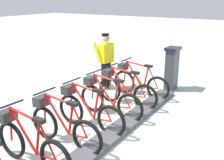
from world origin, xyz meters
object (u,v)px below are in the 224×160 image
object	(u,v)px
bike_docked_1	(124,89)
bike_docked_3	(87,110)
bike_docked_5	(29,143)
payment_kiosk	(172,68)
worker_near_rack	(106,59)
bike_docked_4	(62,124)
bike_docked_0	(138,81)
bike_docked_2	(108,99)

from	to	relation	value
bike_docked_1	bike_docked_3	bearing A→B (deg)	90.00
bike_docked_5	bike_docked_3	bearing A→B (deg)	-90.00
payment_kiosk	bike_docked_3	bearing A→B (deg)	80.34
payment_kiosk	worker_near_rack	bearing A→B (deg)	29.80
payment_kiosk	bike_docked_4	bearing A→B (deg)	82.12
bike_docked_0	bike_docked_4	bearing A→B (deg)	90.00
bike_docked_3	worker_near_rack	world-z (taller)	worker_near_rack
bike_docked_2	bike_docked_3	bearing A→B (deg)	90.00
payment_kiosk	bike_docked_5	distance (m)	4.95
bike_docked_2	worker_near_rack	size ratio (longest dim) A/B	1.04
bike_docked_3	bike_docked_5	bearing A→B (deg)	90.00
payment_kiosk	worker_near_rack	distance (m)	1.96
bike_docked_0	bike_docked_1	distance (m)	0.78
bike_docked_3	bike_docked_5	distance (m)	1.55
payment_kiosk	worker_near_rack	xyz separation A→B (m)	(1.69, 0.97, 0.24)
payment_kiosk	bike_docked_3	world-z (taller)	payment_kiosk
bike_docked_3	payment_kiosk	bearing A→B (deg)	-99.66
bike_docked_4	bike_docked_5	xyz separation A→B (m)	(0.00, 0.78, 0.00)
bike_docked_1	worker_near_rack	distance (m)	1.48
bike_docked_5	bike_docked_0	bearing A→B (deg)	-90.00
payment_kiosk	bike_docked_1	bearing A→B (deg)	72.44
payment_kiosk	bike_docked_5	world-z (taller)	payment_kiosk
worker_near_rack	bike_docked_4	bearing A→B (deg)	109.43
bike_docked_1	bike_docked_5	distance (m)	3.10
payment_kiosk	bike_docked_1	distance (m)	1.91
bike_docked_2	bike_docked_5	world-z (taller)	same
bike_docked_2	worker_near_rack	xyz separation A→B (m)	(1.12, -1.62, 0.48)
bike_docked_0	bike_docked_2	distance (m)	1.55
bike_docked_0	bike_docked_3	world-z (taller)	same
worker_near_rack	payment_kiosk	bearing A→B (deg)	-150.20
payment_kiosk	bike_docked_1	world-z (taller)	payment_kiosk
payment_kiosk	bike_docked_2	bearing A→B (deg)	77.51
bike_docked_0	bike_docked_2	world-z (taller)	same
payment_kiosk	worker_near_rack	size ratio (longest dim) A/B	0.77
bike_docked_1	worker_near_rack	size ratio (longest dim) A/B	1.04
payment_kiosk	bike_docked_5	size ratio (longest dim) A/B	0.74
bike_docked_0	bike_docked_4	size ratio (longest dim) A/B	1.00
bike_docked_4	worker_near_rack	world-z (taller)	worker_near_rack
bike_docked_1	bike_docked_4	size ratio (longest dim) A/B	1.00
bike_docked_3	bike_docked_0	bearing A→B (deg)	-90.00
bike_docked_4	bike_docked_3	bearing A→B (deg)	-90.00
bike_docked_4	bike_docked_5	size ratio (longest dim) A/B	1.00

